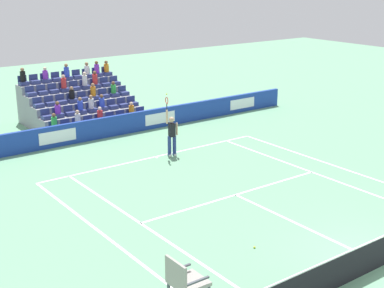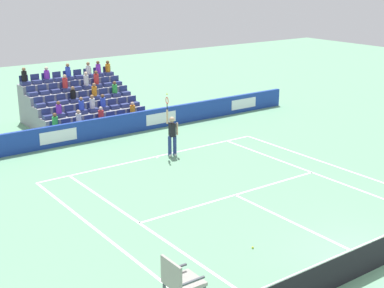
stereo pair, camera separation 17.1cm
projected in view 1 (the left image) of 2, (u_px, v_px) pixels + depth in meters
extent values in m
plane|color=#669E77|center=(384.00, 265.00, 15.80)|extent=(80.00, 80.00, 0.00)
cube|color=white|center=(155.00, 157.00, 24.93)|extent=(10.97, 0.10, 0.01)
cube|color=white|center=(236.00, 195.00, 20.71)|extent=(8.23, 0.10, 0.01)
cube|color=white|center=(300.00, 225.00, 18.25)|extent=(0.10, 6.40, 0.01)
cube|color=white|center=(148.00, 228.00, 18.03)|extent=(0.10, 11.89, 0.01)
cube|color=white|center=(320.00, 175.00, 22.70)|extent=(0.10, 11.89, 0.01)
cube|color=white|center=(110.00, 240.00, 17.25)|extent=(0.10, 11.89, 0.01)
cube|color=white|center=(342.00, 168.00, 23.47)|extent=(0.10, 11.89, 0.01)
cube|color=white|center=(156.00, 157.00, 24.85)|extent=(0.10, 0.20, 0.01)
cube|color=#193899|center=(111.00, 126.00, 27.87)|extent=(22.92, 0.20, 1.03)
cube|color=white|center=(242.00, 103.00, 32.66)|extent=(1.83, 0.01, 0.57)
cube|color=white|center=(160.00, 118.00, 29.41)|extent=(1.83, 0.01, 0.57)
cube|color=white|center=(58.00, 137.00, 26.16)|extent=(1.83, 0.01, 0.57)
cylinder|color=navy|center=(174.00, 145.00, 25.04)|extent=(0.16, 0.16, 0.90)
cylinder|color=navy|center=(169.00, 146.00, 24.95)|extent=(0.16, 0.16, 0.90)
cube|color=white|center=(175.00, 154.00, 25.16)|extent=(0.18, 0.28, 0.08)
cube|color=white|center=(170.00, 155.00, 25.07)|extent=(0.18, 0.28, 0.08)
cube|color=black|center=(172.00, 130.00, 24.77)|extent=(0.30, 0.40, 0.60)
sphere|color=#D3A884|center=(172.00, 120.00, 24.64)|extent=(0.24, 0.24, 0.24)
cylinder|color=#D3A884|center=(167.00, 117.00, 24.51)|extent=(0.09, 0.09, 0.62)
cylinder|color=#D3A884|center=(177.00, 129.00, 24.81)|extent=(0.09, 0.09, 0.56)
cylinder|color=black|center=(167.00, 107.00, 24.38)|extent=(0.04, 0.04, 0.28)
torus|color=red|center=(167.00, 100.00, 24.29)|extent=(0.10, 0.31, 0.31)
sphere|color=#D1E533|center=(167.00, 94.00, 24.21)|extent=(0.07, 0.07, 0.07)
cube|color=gray|center=(189.00, 282.00, 11.63)|extent=(0.70, 0.70, 0.08)
cube|color=gray|center=(176.00, 273.00, 11.35)|extent=(0.06, 0.70, 0.55)
cube|color=#474C54|center=(180.00, 268.00, 11.82)|extent=(0.56, 0.05, 0.04)
cube|color=#474C54|center=(198.00, 281.00, 11.33)|extent=(0.56, 0.05, 0.04)
cube|color=gray|center=(101.00, 128.00, 28.78)|extent=(5.58, 0.95, 0.42)
cube|color=navy|center=(142.00, 115.00, 30.10)|extent=(0.48, 0.44, 0.20)
cube|color=navy|center=(140.00, 109.00, 30.18)|extent=(0.48, 0.04, 0.30)
cube|color=navy|center=(132.00, 116.00, 29.75)|extent=(0.48, 0.44, 0.20)
cube|color=navy|center=(130.00, 111.00, 29.82)|extent=(0.48, 0.04, 0.30)
cube|color=navy|center=(122.00, 118.00, 29.39)|extent=(0.48, 0.44, 0.20)
cube|color=navy|center=(120.00, 113.00, 29.47)|extent=(0.48, 0.04, 0.30)
cube|color=navy|center=(112.00, 120.00, 29.04)|extent=(0.48, 0.44, 0.20)
cube|color=navy|center=(109.00, 114.00, 29.12)|extent=(0.48, 0.04, 0.30)
cube|color=navy|center=(101.00, 122.00, 28.69)|extent=(0.48, 0.44, 0.20)
cube|color=navy|center=(99.00, 116.00, 28.77)|extent=(0.48, 0.04, 0.30)
cube|color=navy|center=(90.00, 124.00, 28.34)|extent=(0.48, 0.44, 0.20)
cube|color=navy|center=(88.00, 118.00, 28.42)|extent=(0.48, 0.04, 0.30)
cube|color=navy|center=(79.00, 126.00, 27.99)|extent=(0.48, 0.44, 0.20)
cube|color=navy|center=(77.00, 120.00, 28.07)|extent=(0.48, 0.04, 0.30)
cube|color=navy|center=(67.00, 128.00, 27.63)|extent=(0.48, 0.44, 0.20)
cube|color=navy|center=(65.00, 122.00, 27.71)|extent=(0.48, 0.04, 0.30)
cube|color=navy|center=(55.00, 130.00, 27.28)|extent=(0.48, 0.44, 0.20)
cube|color=navy|center=(53.00, 124.00, 27.36)|extent=(0.48, 0.04, 0.30)
cube|color=gray|center=(92.00, 120.00, 29.45)|extent=(5.58, 0.95, 0.84)
cube|color=navy|center=(133.00, 104.00, 30.70)|extent=(0.48, 0.44, 0.20)
cube|color=navy|center=(131.00, 99.00, 30.78)|extent=(0.48, 0.04, 0.30)
cube|color=navy|center=(123.00, 105.00, 30.35)|extent=(0.48, 0.44, 0.20)
cube|color=navy|center=(121.00, 100.00, 30.43)|extent=(0.48, 0.04, 0.30)
cube|color=navy|center=(113.00, 107.00, 30.00)|extent=(0.48, 0.44, 0.20)
cube|color=navy|center=(111.00, 102.00, 30.08)|extent=(0.48, 0.04, 0.30)
cube|color=navy|center=(103.00, 109.00, 29.65)|extent=(0.48, 0.44, 0.20)
cube|color=navy|center=(101.00, 103.00, 29.73)|extent=(0.48, 0.04, 0.30)
cube|color=navy|center=(92.00, 110.00, 29.29)|extent=(0.48, 0.44, 0.20)
cube|color=navy|center=(90.00, 105.00, 29.37)|extent=(0.48, 0.04, 0.30)
cube|color=navy|center=(81.00, 112.00, 28.94)|extent=(0.48, 0.44, 0.20)
cube|color=navy|center=(79.00, 106.00, 29.02)|extent=(0.48, 0.04, 0.30)
cube|color=navy|center=(70.00, 114.00, 28.59)|extent=(0.48, 0.44, 0.20)
cube|color=navy|center=(68.00, 108.00, 28.67)|extent=(0.48, 0.04, 0.30)
cube|color=navy|center=(59.00, 115.00, 28.24)|extent=(0.48, 0.44, 0.20)
cube|color=navy|center=(57.00, 110.00, 28.32)|extent=(0.48, 0.04, 0.30)
cube|color=navy|center=(47.00, 117.00, 27.89)|extent=(0.48, 0.44, 0.20)
cube|color=navy|center=(45.00, 112.00, 27.97)|extent=(0.48, 0.04, 0.30)
cube|color=gray|center=(84.00, 112.00, 30.12)|extent=(5.58, 0.95, 1.26)
cube|color=navy|center=(124.00, 93.00, 31.31)|extent=(0.48, 0.44, 0.20)
cube|color=navy|center=(122.00, 88.00, 31.39)|extent=(0.48, 0.04, 0.30)
cube|color=navy|center=(114.00, 95.00, 30.96)|extent=(0.48, 0.44, 0.20)
cube|color=navy|center=(112.00, 90.00, 31.04)|extent=(0.48, 0.04, 0.30)
cube|color=navy|center=(104.00, 96.00, 30.60)|extent=(0.48, 0.44, 0.20)
cube|color=navy|center=(102.00, 91.00, 30.68)|extent=(0.48, 0.04, 0.30)
cube|color=navy|center=(94.00, 98.00, 30.25)|extent=(0.48, 0.44, 0.20)
cube|color=navy|center=(92.00, 92.00, 30.33)|extent=(0.48, 0.04, 0.30)
cube|color=navy|center=(83.00, 99.00, 29.90)|extent=(0.48, 0.44, 0.20)
cube|color=navy|center=(81.00, 94.00, 29.98)|extent=(0.48, 0.04, 0.30)
cube|color=navy|center=(73.00, 101.00, 29.55)|extent=(0.48, 0.44, 0.20)
cube|color=navy|center=(71.00, 95.00, 29.63)|extent=(0.48, 0.04, 0.30)
cube|color=navy|center=(62.00, 102.00, 29.20)|extent=(0.48, 0.44, 0.20)
cube|color=navy|center=(60.00, 97.00, 29.28)|extent=(0.48, 0.04, 0.30)
cube|color=navy|center=(50.00, 104.00, 28.84)|extent=(0.48, 0.44, 0.20)
cube|color=navy|center=(48.00, 98.00, 28.92)|extent=(0.48, 0.04, 0.30)
cube|color=navy|center=(39.00, 106.00, 28.49)|extent=(0.48, 0.44, 0.20)
cube|color=navy|center=(37.00, 100.00, 28.57)|extent=(0.48, 0.04, 0.30)
cube|color=gray|center=(76.00, 105.00, 30.78)|extent=(5.58, 0.95, 1.68)
cube|color=navy|center=(115.00, 83.00, 31.91)|extent=(0.48, 0.44, 0.20)
cube|color=navy|center=(113.00, 78.00, 31.99)|extent=(0.48, 0.04, 0.30)
cube|color=navy|center=(106.00, 85.00, 31.56)|extent=(0.48, 0.44, 0.20)
cube|color=navy|center=(104.00, 80.00, 31.64)|extent=(0.48, 0.04, 0.30)
cube|color=navy|center=(96.00, 86.00, 31.21)|extent=(0.48, 0.44, 0.20)
cube|color=navy|center=(94.00, 81.00, 31.29)|extent=(0.48, 0.04, 0.30)
cube|color=navy|center=(86.00, 87.00, 30.86)|extent=(0.48, 0.44, 0.20)
cube|color=navy|center=(84.00, 82.00, 30.94)|extent=(0.48, 0.04, 0.30)
cube|color=navy|center=(75.00, 89.00, 30.51)|extent=(0.48, 0.44, 0.20)
cube|color=navy|center=(73.00, 83.00, 30.58)|extent=(0.48, 0.04, 0.30)
cube|color=navy|center=(65.00, 90.00, 30.15)|extent=(0.48, 0.44, 0.20)
cube|color=navy|center=(63.00, 85.00, 30.23)|extent=(0.48, 0.04, 0.30)
cube|color=navy|center=(54.00, 91.00, 29.80)|extent=(0.48, 0.44, 0.20)
cube|color=navy|center=(52.00, 86.00, 29.88)|extent=(0.48, 0.04, 0.30)
cube|color=navy|center=(43.00, 93.00, 29.45)|extent=(0.48, 0.44, 0.20)
cube|color=navy|center=(41.00, 87.00, 29.53)|extent=(0.48, 0.04, 0.30)
cube|color=navy|center=(31.00, 94.00, 29.10)|extent=(0.48, 0.44, 0.20)
cube|color=navy|center=(29.00, 89.00, 29.18)|extent=(0.48, 0.04, 0.30)
cube|color=gray|center=(69.00, 99.00, 31.45)|extent=(5.58, 0.95, 2.10)
cube|color=navy|center=(107.00, 74.00, 32.52)|extent=(0.48, 0.44, 0.20)
cube|color=navy|center=(105.00, 69.00, 32.60)|extent=(0.48, 0.04, 0.30)
cube|color=navy|center=(97.00, 75.00, 32.17)|extent=(0.48, 0.44, 0.20)
cube|color=navy|center=(96.00, 70.00, 32.25)|extent=(0.48, 0.04, 0.30)
cube|color=navy|center=(88.00, 76.00, 31.81)|extent=(0.48, 0.44, 0.20)
cube|color=navy|center=(86.00, 71.00, 31.89)|extent=(0.48, 0.04, 0.30)
cube|color=navy|center=(78.00, 77.00, 31.46)|extent=(0.48, 0.44, 0.20)
cube|color=navy|center=(76.00, 72.00, 31.54)|extent=(0.48, 0.04, 0.30)
cube|color=navy|center=(67.00, 78.00, 31.11)|extent=(0.48, 0.44, 0.20)
cube|color=navy|center=(65.00, 73.00, 31.19)|extent=(0.48, 0.04, 0.30)
cube|color=navy|center=(57.00, 80.00, 30.76)|extent=(0.48, 0.44, 0.20)
cube|color=navy|center=(55.00, 75.00, 30.84)|extent=(0.48, 0.04, 0.30)
cube|color=navy|center=(46.00, 81.00, 30.41)|extent=(0.48, 0.44, 0.20)
cube|color=navy|center=(44.00, 76.00, 30.49)|extent=(0.48, 0.04, 0.30)
cube|color=navy|center=(35.00, 82.00, 30.05)|extent=(0.48, 0.44, 0.20)
cube|color=navy|center=(33.00, 77.00, 30.13)|extent=(0.48, 0.04, 0.30)
cube|color=navy|center=(24.00, 83.00, 29.70)|extent=(0.48, 0.44, 0.20)
cube|color=navy|center=(22.00, 78.00, 29.78)|extent=(0.48, 0.04, 0.30)
cylinder|color=white|center=(78.00, 119.00, 27.92)|extent=(0.28, 0.28, 0.49)
sphere|color=#D3A884|center=(77.00, 112.00, 27.82)|extent=(0.20, 0.20, 0.20)
cylinder|color=black|center=(72.00, 94.00, 29.49)|extent=(0.28, 0.28, 0.46)
sphere|color=#9E7251|center=(71.00, 88.00, 29.39)|extent=(0.20, 0.20, 0.20)
cylinder|color=white|center=(87.00, 70.00, 31.75)|extent=(0.28, 0.28, 0.49)
sphere|color=#9E7251|center=(87.00, 64.00, 31.65)|extent=(0.20, 0.20, 0.20)
cylinder|color=blue|center=(102.00, 102.00, 29.59)|extent=(0.28, 0.28, 0.46)
sphere|color=brown|center=(101.00, 96.00, 29.49)|extent=(0.20, 0.20, 0.20)
cylinder|color=green|center=(113.00, 89.00, 30.90)|extent=(0.28, 0.28, 0.45)
sphere|color=brown|center=(113.00, 83.00, 30.80)|extent=(0.20, 0.20, 0.20)
cylinder|color=orange|center=(93.00, 91.00, 30.19)|extent=(0.28, 0.28, 0.49)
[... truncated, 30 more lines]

